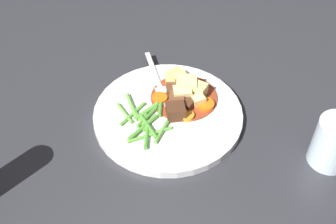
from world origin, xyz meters
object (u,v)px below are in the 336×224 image
at_px(carrot_slice_3, 206,105).
at_px(potato_chunk_4, 187,86).
at_px(potato_chunk_2, 180,93).
at_px(potato_chunk_3, 176,78).
at_px(meat_chunk_3, 187,104).
at_px(carrot_slice_1, 160,98).
at_px(water_glass, 334,143).
at_px(potato_chunk_0, 198,101).
at_px(carrot_slice_4, 200,90).
at_px(potato_chunk_1, 197,90).
at_px(carrot_slice_0, 194,86).
at_px(meat_chunk_1, 173,90).
at_px(meat_chunk_0, 178,101).
at_px(dinner_plate, 168,115).
at_px(carrot_slice_2, 187,116).
at_px(fork, 157,81).
at_px(meat_chunk_2, 176,111).

xyz_separation_m(carrot_slice_3, potato_chunk_4, (0.01, 0.05, 0.01)).
xyz_separation_m(potato_chunk_2, potato_chunk_3, (0.03, 0.03, 0.00)).
xyz_separation_m(potato_chunk_4, meat_chunk_3, (-0.03, -0.03, -0.01)).
bearing_deg(potato_chunk_3, carrot_slice_1, -174.71).
xyz_separation_m(carrot_slice_3, water_glass, (0.04, -0.23, 0.02)).
relative_size(carrot_slice_3, potato_chunk_0, 1.35).
distance_m(carrot_slice_3, carrot_slice_4, 0.04).
distance_m(potato_chunk_2, water_glass, 0.29).
xyz_separation_m(carrot_slice_1, potato_chunk_3, (0.06, 0.01, 0.01)).
distance_m(carrot_slice_4, potato_chunk_1, 0.02).
bearing_deg(carrot_slice_0, meat_chunk_1, 150.99).
distance_m(carrot_slice_3, meat_chunk_0, 0.05).
bearing_deg(potato_chunk_1, carrot_slice_3, -114.77).
bearing_deg(carrot_slice_1, dinner_plate, -115.73).
height_order(potato_chunk_4, meat_chunk_3, potato_chunk_4).
distance_m(potato_chunk_3, water_glass, 0.32).
bearing_deg(dinner_plate, potato_chunk_0, -31.20).
height_order(carrot_slice_2, carrot_slice_3, carrot_slice_3).
relative_size(potato_chunk_3, potato_chunk_4, 0.82).
xyz_separation_m(potato_chunk_4, meat_chunk_1, (-0.02, 0.02, -0.01)).
xyz_separation_m(potato_chunk_1, meat_chunk_0, (-0.04, 0.01, -0.00)).
height_order(carrot_slice_0, carrot_slice_1, carrot_slice_0).
height_order(meat_chunk_3, fork, meat_chunk_3).
bearing_deg(meat_chunk_1, dinner_plate, -151.59).
height_order(dinner_plate, water_glass, water_glass).
bearing_deg(fork, meat_chunk_3, -103.13).
relative_size(carrot_slice_4, potato_chunk_3, 0.96).
bearing_deg(carrot_slice_1, meat_chunk_0, -73.84).
bearing_deg(meat_chunk_2, carrot_slice_4, 3.17).
height_order(dinner_plate, carrot_slice_0, carrot_slice_0).
height_order(carrot_slice_0, meat_chunk_2, meat_chunk_2).
bearing_deg(meat_chunk_3, carrot_slice_3, -48.59).
bearing_deg(carrot_slice_1, carrot_slice_0, -24.97).
xyz_separation_m(dinner_plate, potato_chunk_4, (0.07, 0.01, 0.02)).
xyz_separation_m(carrot_slice_3, carrot_slice_4, (0.03, 0.03, -0.00)).
distance_m(potato_chunk_4, meat_chunk_3, 0.04).
height_order(carrot_slice_3, meat_chunk_3, meat_chunk_3).
bearing_deg(meat_chunk_0, potato_chunk_0, -48.36).
bearing_deg(water_glass, meat_chunk_2, 110.06).
bearing_deg(carrot_slice_4, meat_chunk_1, 137.61).
bearing_deg(fork, potato_chunk_2, -98.58).
relative_size(dinner_plate, carrot_slice_4, 9.18).
height_order(dinner_plate, potato_chunk_1, potato_chunk_1).
bearing_deg(meat_chunk_0, carrot_slice_2, -113.78).
relative_size(meat_chunk_0, fork, 0.20).
height_order(carrot_slice_0, fork, carrot_slice_0).
relative_size(carrot_slice_0, meat_chunk_2, 0.85).
bearing_deg(carrot_slice_1, carrot_slice_4, -34.16).
height_order(dinner_plate, fork, fork).
bearing_deg(potato_chunk_1, dinner_plate, 167.32).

